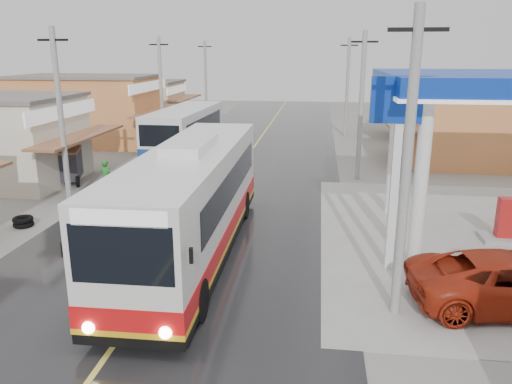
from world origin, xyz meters
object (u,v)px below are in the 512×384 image
coach_bus (193,200)px  second_bus (186,132)px  tricycle_near (66,164)px  tyre_stack (23,222)px  jeepney (512,282)px  cyclist (109,188)px

coach_bus → second_bus: coach_bus is taller
coach_bus → tricycle_near: 12.71m
second_bus → tricycle_near: (-4.80, -7.00, -0.72)m
tricycle_near → tyre_stack: size_ratio=3.23×
jeepney → cyclist: 17.26m
tyre_stack → jeepney: bearing=-14.7°
jeepney → cyclist: size_ratio=2.63×
second_bus → cyclist: (-1.06, -10.15, -1.10)m
cyclist → tricycle_near: (-3.74, 3.15, 0.38)m
cyclist → tyre_stack: size_ratio=2.58×
coach_bus → second_bus: 16.29m
coach_bus → cyclist: bearing=134.4°
coach_bus → second_bus: bearing=105.4°
second_bus → jeepney: (14.11, -18.38, -1.03)m
second_bus → cyclist: second_bus is taller
cyclist → tyre_stack: (-2.13, -3.68, -0.48)m
coach_bus → second_bus: (-4.45, 15.67, -0.15)m
tricycle_near → tyre_stack: 7.07m
cyclist → tricycle_near: 4.91m
jeepney → cyclist: cyclist is taller
cyclist → coach_bus: bearing=-41.1°
jeepney → tyre_stack: 17.89m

